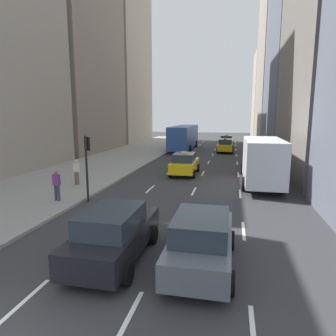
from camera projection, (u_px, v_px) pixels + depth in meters
The scene contains 14 objects.
sidewalk_left at pixel (122, 157), 33.05m from camera, with size 8.00×66.00×0.15m, color gray.
lane_markings at pixel (206, 167), 27.23m from camera, with size 5.72×56.00×0.01m.
building_row_left at pixel (71, 40), 34.99m from camera, with size 6.00×55.23×33.10m.
building_row_right at pixel (305, 31), 31.88m from camera, with size 6.00×70.96×33.04m.
taxi_lead at pixel (226, 141), 44.43m from camera, with size 2.02×4.40×1.87m.
taxi_second at pixel (225, 146), 37.98m from camera, with size 2.02×4.40×1.87m.
taxi_third at pixel (185, 164), 23.72m from camera, with size 2.02×4.40×1.87m.
sedan_black_near at pixel (114, 233), 9.64m from camera, with size 2.02×4.56×1.76m.
sedan_silver_behind at pixel (201, 240), 9.16m from camera, with size 2.02×4.49×1.73m.
city_bus at pixel (184, 137), 40.80m from camera, with size 2.80×11.61×3.25m.
box_truck at pixel (261, 159), 20.20m from camera, with size 2.58×8.40×3.15m.
pedestrian_mid_block at pixel (57, 184), 15.88m from camera, with size 0.36×0.22×1.65m.
pedestrian_far_walking at pixel (76, 171), 19.55m from camera, with size 0.36×0.22×1.65m.
traffic_light_pole at pixel (87, 158), 16.00m from camera, with size 0.24×0.42×3.60m.
Camera 1 is at (4.80, -3.97, 4.64)m, focal length 32.00 mm.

